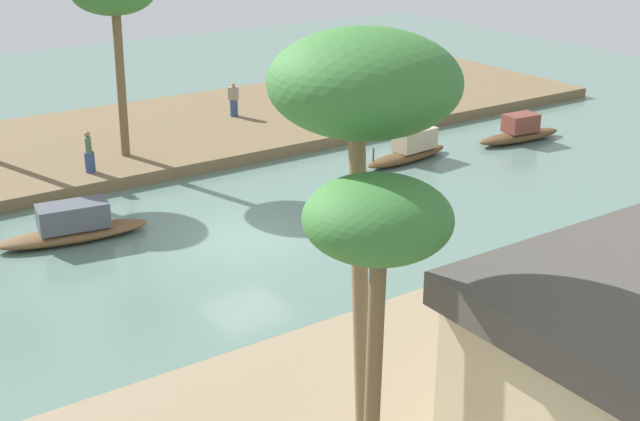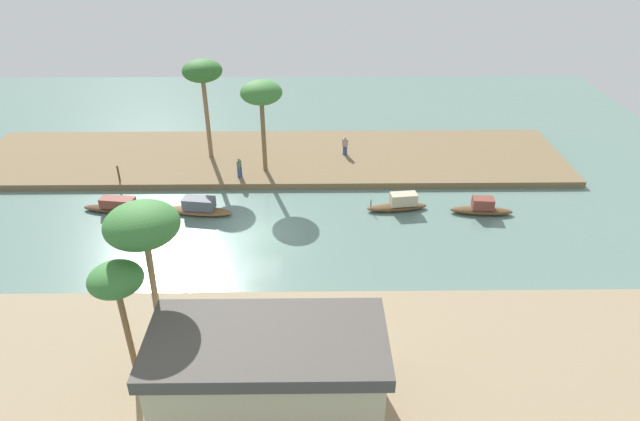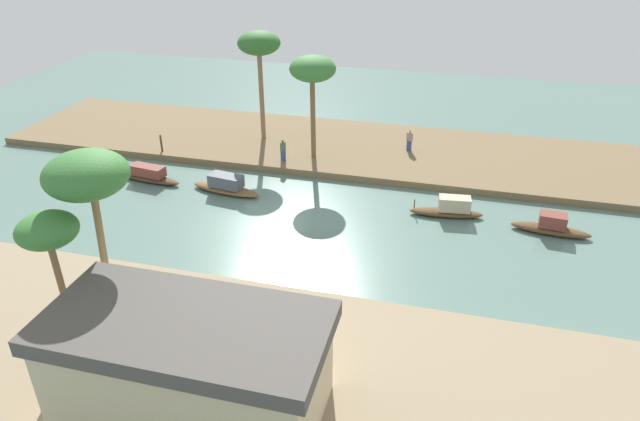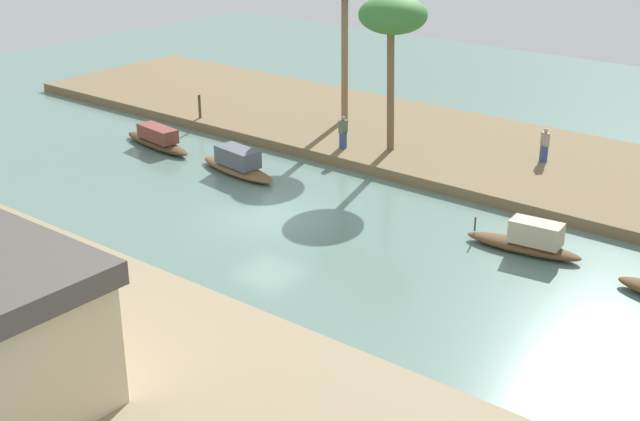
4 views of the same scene
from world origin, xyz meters
TOP-DOWN VIEW (x-y plane):
  - river_water at (0.00, 0.00)m, footprint 71.31×71.31m
  - riverbank_left at (0.00, -11.70)m, footprint 47.91×10.53m
  - riverbank_right at (0.00, 11.70)m, footprint 47.91×10.53m
  - sampan_with_red_awning at (4.38, -2.92)m, footprint 4.80×1.85m
  - sampan_near_left_bank at (-15.10, -2.71)m, footprint 4.34×1.40m
  - sampan_with_tall_canopy at (10.08, -3.24)m, footprint 5.02×1.70m
  - sampan_midstream at (-9.51, -3.32)m, footprint 4.33×1.46m
  - person_on_near_bank at (2.10, -7.69)m, footprint 0.45×0.45m
  - person_by_mooring at (-6.12, -11.75)m, footprint 0.51×0.51m
  - mooring_post at (11.05, -7.08)m, footprint 0.14×0.14m
  - palm_tree_left_near at (0.24, -8.78)m, footprint 3.07×3.07m
  - palm_tree_left_far at (4.88, -11.45)m, footprint 3.05×3.05m
  - palm_tree_right_tall at (3.56, 10.80)m, footprint 3.15×3.15m
  - palm_tree_right_short at (4.46, 12.36)m, footprint 2.24×2.24m
  - riverside_building at (-1.67, 14.20)m, footprint 9.49×4.68m

SIDE VIEW (x-z plane):
  - river_water at x=0.00m, z-range 0.00..0.00m
  - riverbank_left at x=0.00m, z-range 0.00..0.48m
  - riverbank_right at x=0.00m, z-range 0.00..0.48m
  - sampan_with_tall_canopy at x=10.08m, z-range -0.12..0.96m
  - sampan_near_left_bank at x=-15.10m, z-range -0.18..1.03m
  - sampan_with_red_awning at x=4.38m, z-range -0.14..1.07m
  - sampan_midstream at x=-9.51m, z-range -0.15..1.10m
  - mooring_post at x=11.05m, z-range 0.48..1.72m
  - person_on_near_bank at x=2.10m, z-range 0.35..1.90m
  - person_by_mooring at x=-6.12m, z-range 0.38..1.93m
  - riverside_building at x=-1.67m, z-range 0.51..4.45m
  - palm_tree_right_short at x=4.46m, z-range 2.71..8.69m
  - palm_tree_left_near at x=0.24m, z-range 3.05..10.14m
  - palm_tree_right_tall at x=3.56m, z-range 3.42..11.26m
  - palm_tree_left_far at x=4.88m, z-range 3.43..11.36m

